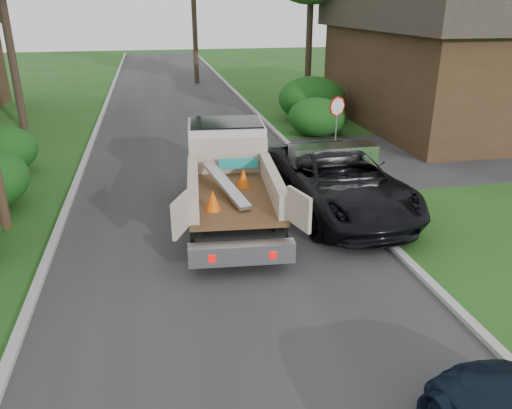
{
  "coord_description": "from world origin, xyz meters",
  "views": [
    {
      "loc": [
        -1.42,
        -8.25,
        5.61
      ],
      "look_at": [
        0.8,
        2.42,
        1.2
      ],
      "focal_mm": 35.0,
      "sensor_mm": 36.0,
      "label": 1
    }
  ],
  "objects": [
    {
      "name": "side_street",
      "position": [
        12.0,
        9.0,
        0.01
      ],
      "size": [
        16.0,
        7.0,
        0.02
      ],
      "primitive_type": "cube",
      "color": "#28282B",
      "rests_on": "ground"
    },
    {
      "name": "curb_left",
      "position": [
        -4.1,
        10.0,
        0.06
      ],
      "size": [
        0.2,
        90.0,
        0.12
      ],
      "primitive_type": "cube",
      "color": "#9E9E99",
      "rests_on": "ground"
    },
    {
      "name": "ground",
      "position": [
        0.0,
        0.0,
        0.0
      ],
      "size": [
        120.0,
        120.0,
        0.0
      ],
      "primitive_type": "plane",
      "color": "#224914",
      "rests_on": "ground"
    },
    {
      "name": "house_right",
      "position": [
        13.0,
        14.0,
        3.16
      ],
      "size": [
        9.72,
        12.96,
        6.2
      ],
      "rotation": [
        0.0,
        0.0,
        1.57
      ],
      "color": "#3A2817",
      "rests_on": "ground"
    },
    {
      "name": "road",
      "position": [
        0.0,
        10.0,
        0.0
      ],
      "size": [
        8.0,
        90.0,
        0.02
      ],
      "primitive_type": "cube",
      "color": "#28282B",
      "rests_on": "ground"
    },
    {
      "name": "curb_right",
      "position": [
        4.1,
        10.0,
        0.06
      ],
      "size": [
        0.2,
        90.0,
        0.12
      ],
      "primitive_type": "cube",
      "color": "#9E9E99",
      "rests_on": "ground"
    },
    {
      "name": "hedge_right_a",
      "position": [
        5.8,
        13.0,
        0.85
      ],
      "size": [
        2.6,
        2.6,
        1.7
      ],
      "primitive_type": "ellipsoid",
      "color": "#0F4413",
      "rests_on": "ground"
    },
    {
      "name": "stop_sign",
      "position": [
        5.2,
        9.0,
        1.78
      ],
      "size": [
        0.71,
        0.32,
        2.48
      ],
      "color": "slate",
      "rests_on": "ground"
    },
    {
      "name": "flatbed_truck",
      "position": [
        0.57,
        5.11,
        1.28
      ],
      "size": [
        3.09,
        6.4,
        2.35
      ],
      "rotation": [
        0.0,
        0.0,
        -0.09
      ],
      "color": "black",
      "rests_on": "ground"
    },
    {
      "name": "black_pickup",
      "position": [
        3.6,
        4.5,
        0.88
      ],
      "size": [
        3.35,
        6.55,
        1.77
      ],
      "primitive_type": "imported",
      "rotation": [
        0.0,
        0.0,
        0.07
      ],
      "color": "black",
      "rests_on": "ground"
    },
    {
      "name": "hedge_right_b",
      "position": [
        6.5,
        16.0,
        1.1
      ],
      "size": [
        3.38,
        3.38,
        2.21
      ],
      "primitive_type": "ellipsoid",
      "color": "#0F4413",
      "rests_on": "ground"
    }
  ]
}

